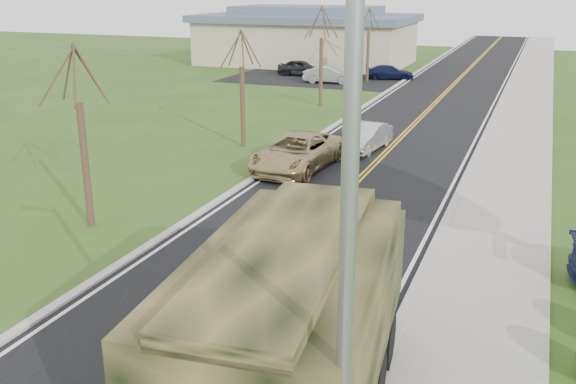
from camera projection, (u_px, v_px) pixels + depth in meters
The scene contains 16 objects.
road at pixel (440, 98), 45.79m from camera, with size 8.00×120.00×0.01m, color black.
curb_right at pixel (501, 101), 44.32m from camera, with size 0.30×120.00×0.12m, color #9E998E.
sidewalk_right at pixel (528, 103), 43.71m from camera, with size 3.20×120.00×0.10m, color #9E998E.
curb_left at pixel (383, 94), 47.23m from camera, with size 0.30×120.00×0.10m, color #9E998E.
street_light at pixel (337, 314), 6.91m from camera, with size 1.65×0.22×8.00m.
bare_tree_a at pixel (84, 150), 20.92m from camera, with size 1.93×2.26×6.08m.
bare_tree_b at pixel (242, 97), 31.57m from camera, with size 1.83×2.14×5.73m.
bare_tree_c at pixel (321, 64), 42.08m from camera, with size 2.04×2.39×6.42m.
bare_tree_d at pixel (368, 50), 52.76m from camera, with size 1.88×2.20×5.91m.
commercial_building at pixel (307, 37), 64.67m from camera, with size 25.50×21.50×5.65m.
military_truck at pixel (299, 319), 11.08m from camera, with size 3.62×8.32×4.03m.
suv_champagne at pixel (296, 152), 28.06m from camera, with size 2.59×5.61×1.56m, color tan.
sedan_silver at pixel (366, 137), 31.33m from camera, with size 1.38×3.97×1.31m, color #BBBCC1.
lot_car_dark at pixel (301, 68), 56.64m from camera, with size 1.65×4.09×1.39m, color black.
lot_car_silver at pixel (329, 75), 52.41m from camera, with size 1.45×4.16×1.37m, color #A8A8AD.
lot_car_navy at pixel (390, 72), 54.58m from camera, with size 1.65×4.07×1.18m, color black.
Camera 1 is at (6.68, -6.42, 7.83)m, focal length 40.00 mm.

